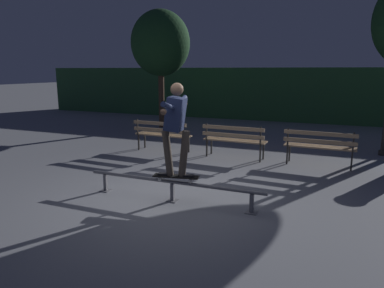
{
  "coord_description": "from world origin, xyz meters",
  "views": [
    {
      "loc": [
        2.51,
        -5.37,
        2.22
      ],
      "look_at": [
        0.04,
        0.67,
        0.85
      ],
      "focal_mm": 33.22,
      "sensor_mm": 36.0,
      "label": 1
    }
  ],
  "objects_px": {
    "skateboard": "(176,177)",
    "grind_rail": "(172,185)",
    "tree_far_left": "(161,44)",
    "park_bench_left_center": "(234,138)",
    "skateboarder": "(176,122)",
    "park_bench_leftmost": "(162,132)",
    "park_bench_right_center": "(320,144)"
  },
  "relations": [
    {
      "from": "skateboard",
      "to": "park_bench_leftmost",
      "type": "distance_m",
      "value": 3.83
    },
    {
      "from": "park_bench_right_center",
      "to": "park_bench_left_center",
      "type": "bearing_deg",
      "value": 180.0
    },
    {
      "from": "skateboarder",
      "to": "park_bench_left_center",
      "type": "height_order",
      "value": "skateboarder"
    },
    {
      "from": "park_bench_right_center",
      "to": "tree_far_left",
      "type": "relative_size",
      "value": 0.37
    },
    {
      "from": "park_bench_right_center",
      "to": "tree_far_left",
      "type": "bearing_deg",
      "value": 147.62
    },
    {
      "from": "grind_rail",
      "to": "park_bench_left_center",
      "type": "height_order",
      "value": "park_bench_left_center"
    },
    {
      "from": "park_bench_left_center",
      "to": "tree_far_left",
      "type": "bearing_deg",
      "value": 136.23
    },
    {
      "from": "park_bench_leftmost",
      "to": "skateboard",
      "type": "bearing_deg",
      "value": -59.34
    },
    {
      "from": "skateboarder",
      "to": "tree_far_left",
      "type": "xyz_separation_m",
      "value": [
        -3.91,
        7.12,
        1.8
      ]
    },
    {
      "from": "skateboarder",
      "to": "park_bench_left_center",
      "type": "relative_size",
      "value": 0.96
    },
    {
      "from": "skateboarder",
      "to": "park_bench_leftmost",
      "type": "xyz_separation_m",
      "value": [
        -1.95,
        3.29,
        -0.84
      ]
    },
    {
      "from": "park_bench_leftmost",
      "to": "tree_far_left",
      "type": "height_order",
      "value": "tree_far_left"
    },
    {
      "from": "grind_rail",
      "to": "skateboarder",
      "type": "xyz_separation_m",
      "value": [
        0.07,
        0.0,
        1.1
      ]
    },
    {
      "from": "skateboarder",
      "to": "park_bench_left_center",
      "type": "distance_m",
      "value": 3.4
    },
    {
      "from": "grind_rail",
      "to": "skateboard",
      "type": "bearing_deg",
      "value": -0.0
    },
    {
      "from": "skateboarder",
      "to": "park_bench_right_center",
      "type": "distance_m",
      "value": 4.01
    },
    {
      "from": "grind_rail",
      "to": "park_bench_right_center",
      "type": "distance_m",
      "value": 3.97
    },
    {
      "from": "grind_rail",
      "to": "skateboarder",
      "type": "height_order",
      "value": "skateboarder"
    },
    {
      "from": "park_bench_right_center",
      "to": "skateboarder",
      "type": "bearing_deg",
      "value": -122.87
    },
    {
      "from": "skateboard",
      "to": "tree_far_left",
      "type": "distance_m",
      "value": 8.57
    },
    {
      "from": "grind_rail",
      "to": "park_bench_leftmost",
      "type": "distance_m",
      "value": 3.8
    },
    {
      "from": "skateboarder",
      "to": "park_bench_right_center",
      "type": "xyz_separation_m",
      "value": [
        2.13,
        3.29,
        -0.84
      ]
    },
    {
      "from": "skateboard",
      "to": "grind_rail",
      "type": "bearing_deg",
      "value": 180.0
    },
    {
      "from": "skateboarder",
      "to": "park_bench_right_center",
      "type": "height_order",
      "value": "skateboarder"
    },
    {
      "from": "park_bench_leftmost",
      "to": "tree_far_left",
      "type": "bearing_deg",
      "value": 117.05
    },
    {
      "from": "skateboarder",
      "to": "tree_far_left",
      "type": "height_order",
      "value": "tree_far_left"
    },
    {
      "from": "park_bench_leftmost",
      "to": "skateboarder",
      "type": "bearing_deg",
      "value": -59.3
    },
    {
      "from": "park_bench_left_center",
      "to": "park_bench_right_center",
      "type": "relative_size",
      "value": 1.0
    },
    {
      "from": "tree_far_left",
      "to": "park_bench_left_center",
      "type": "bearing_deg",
      "value": -43.77
    },
    {
      "from": "park_bench_leftmost",
      "to": "park_bench_right_center",
      "type": "bearing_deg",
      "value": 0.0
    },
    {
      "from": "park_bench_leftmost",
      "to": "park_bench_left_center",
      "type": "bearing_deg",
      "value": 0.0
    },
    {
      "from": "skateboard",
      "to": "skateboarder",
      "type": "relative_size",
      "value": 0.51
    }
  ]
}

